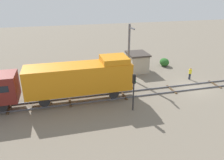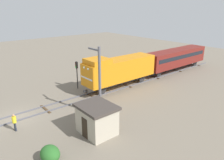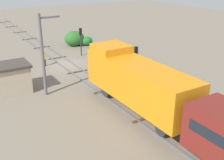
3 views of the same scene
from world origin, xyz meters
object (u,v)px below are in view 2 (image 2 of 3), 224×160
at_px(traffic_signal_mid, 77,70).
at_px(worker_near_track, 14,121).
at_px(passenger_car_leading, 176,57).
at_px(locomotive, 119,69).
at_px(catenary_mast, 99,80).
at_px(relay_hut, 97,119).

height_order(traffic_signal_mid, worker_near_track, traffic_signal_mid).
bearing_deg(passenger_car_leading, locomotive, -90.00).
xyz_separation_m(locomotive, passenger_car_leading, (0.00, 13.34, -0.25)).
distance_m(locomotive, traffic_signal_mid, 5.83).
distance_m(locomotive, catenary_mast, 8.64).
height_order(passenger_car_leading, worker_near_track, passenger_car_leading).
height_order(locomotive, worker_near_track, locomotive).
bearing_deg(relay_hut, worker_near_track, -131.87).
xyz_separation_m(locomotive, relay_hut, (7.50, -9.24, -1.38)).
height_order(catenary_mast, relay_hut, catenary_mast).
bearing_deg(worker_near_track, catenary_mast, 83.80).
height_order(locomotive, catenary_mast, catenary_mast).
height_order(worker_near_track, catenary_mast, catenary_mast).
height_order(passenger_car_leading, relay_hut, passenger_car_leading).
height_order(locomotive, passenger_car_leading, locomotive).
distance_m(passenger_car_leading, worker_near_track, 28.41).
relative_size(traffic_signal_mid, catenary_mast, 0.53).
bearing_deg(locomotive, passenger_car_leading, 90.00).
relative_size(locomotive, catenary_mast, 1.58).
distance_m(worker_near_track, catenary_mast, 8.83).
bearing_deg(traffic_signal_mid, relay_hut, -22.46).
bearing_deg(locomotive, traffic_signal_mid, -125.66).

